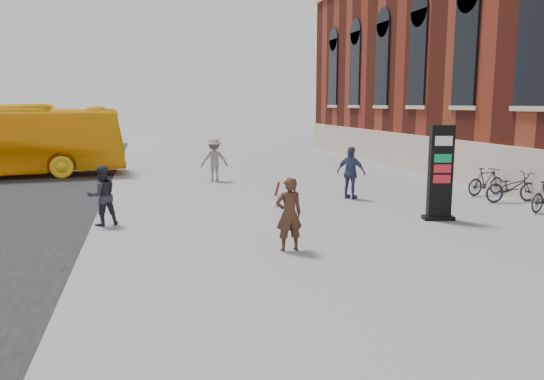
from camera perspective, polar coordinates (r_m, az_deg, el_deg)
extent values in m
plane|color=#9E9EA3|center=(12.88, 2.65, -5.66)|extent=(100.00, 100.00, 0.00)
cube|color=beige|center=(22.23, 22.24, 2.33)|extent=(0.18, 44.00, 1.80)
cube|color=black|center=(15.88, 17.66, 1.76)|extent=(0.70, 0.41, 2.73)
cube|color=black|center=(16.10, 17.43, -2.86)|extent=(0.95, 0.62, 0.11)
cube|color=white|center=(15.80, 17.82, 5.09)|extent=(0.55, 0.41, 0.27)
cube|color=#077236|center=(15.84, 17.73, 3.32)|extent=(0.55, 0.41, 0.24)
cube|color=maroon|center=(15.87, 17.68, 2.27)|extent=(0.55, 0.41, 0.24)
cube|color=maroon|center=(15.90, 17.63, 1.22)|extent=(0.55, 0.41, 0.24)
imported|color=#3B281A|center=(11.99, 1.84, -2.61)|extent=(0.64, 0.44, 1.70)
cylinder|color=white|center=(11.86, 1.86, 1.05)|extent=(0.24, 0.24, 0.06)
cone|color=white|center=(12.23, 2.39, -0.92)|extent=(0.24, 0.24, 0.41)
cylinder|color=maroon|center=(12.19, 2.40, 0.23)|extent=(0.13, 0.14, 0.35)
cone|color=white|center=(12.11, 0.56, -1.02)|extent=(0.23, 0.23, 0.41)
cylinder|color=maroon|center=(12.07, 0.57, 0.15)|extent=(0.14, 0.13, 0.35)
imported|color=#2A2933|center=(15.24, -17.81, -0.57)|extent=(0.98, 0.88, 1.66)
imported|color=gray|center=(23.13, -6.23, 3.27)|extent=(1.21, 0.72, 1.86)
imported|color=#3C4468|center=(18.82, 8.50, 1.85)|extent=(1.06, 1.11, 1.85)
imported|color=#222229|center=(19.78, 24.38, 0.29)|extent=(1.98, 0.71, 1.03)
imported|color=#222229|center=(20.91, 22.03, 0.86)|extent=(1.76, 0.80, 1.02)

